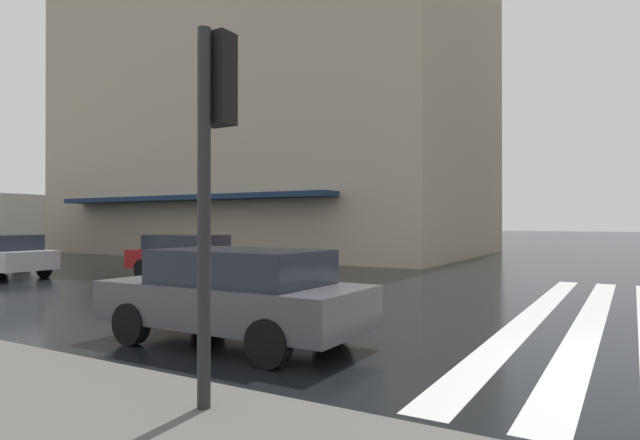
{
  "coord_description": "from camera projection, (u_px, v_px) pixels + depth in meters",
  "views": [
    {
      "loc": [
        -7.23,
        0.43,
        1.81
      ],
      "look_at": [
        4.84,
        7.52,
        1.87
      ],
      "focal_mm": 30.03,
      "sensor_mm": 36.0,
      "label": 1
    }
  ],
  "objects": [
    {
      "name": "car_dark_grey",
      "position": [
        235.0,
        293.0,
        7.96
      ],
      "size": [
        1.85,
        4.1,
        1.41
      ],
      "color": "#4C4C51",
      "rests_on": "ground_plane"
    },
    {
      "name": "haussmann_block_mid",
      "position": [
        275.0,
        100.0,
        32.97
      ],
      "size": [
        15.76,
        24.11,
        19.08
      ],
      "color": "tan",
      "rests_on": "ground_plane"
    },
    {
      "name": "traffic_signal_post",
      "position": [
        213.0,
        135.0,
        4.9
      ],
      "size": [
        0.44,
        0.3,
        3.41
      ],
      "color": "#232326",
      "rests_on": "sidewalk_pavement"
    },
    {
      "name": "car_red",
      "position": [
        189.0,
        255.0,
        17.25
      ],
      "size": [
        1.85,
        4.1,
        1.41
      ],
      "color": "maroon",
      "rests_on": "ground_plane"
    }
  ]
}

